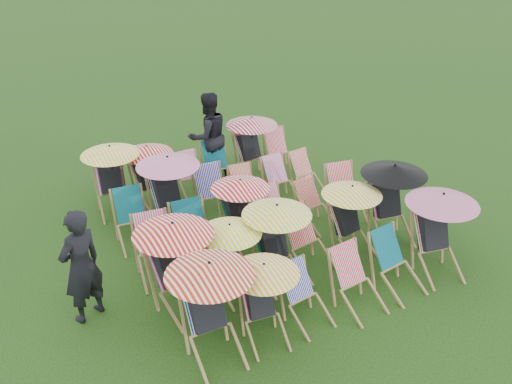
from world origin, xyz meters
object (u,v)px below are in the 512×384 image
deckchair_0 (211,310)px  person_rear (208,136)px  deckchair_29 (280,151)px  deckchair_5 (439,233)px  person_left (81,266)px

deckchair_0 → person_rear: person_rear is taller
deckchair_29 → person_rear: bearing=168.3°
deckchair_0 → deckchair_29: deckchair_0 is taller
deckchair_5 → person_left: (-5.40, 1.75, 0.18)m
deckchair_5 → person_left: person_left is taller
deckchair_0 → deckchair_5: size_ratio=1.03×
deckchair_0 → person_rear: bearing=66.3°
deckchair_5 → person_left: size_ratio=0.76×
deckchair_29 → person_rear: (-1.55, 0.48, 0.53)m
person_rear → deckchair_5: bearing=105.8°
deckchair_0 → deckchair_29: bearing=50.7°
deckchair_0 → deckchair_29: 5.98m
deckchair_0 → deckchair_5: bearing=0.2°
deckchair_5 → person_rear: size_ratio=0.72×
deckchair_5 → deckchair_29: bearing=104.1°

